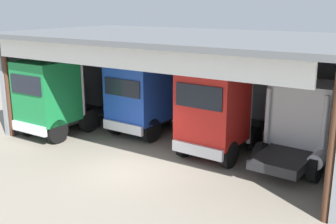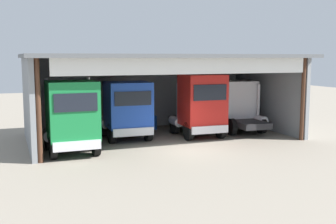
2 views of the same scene
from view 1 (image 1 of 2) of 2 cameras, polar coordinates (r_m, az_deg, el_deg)
The scene contains 8 objects.
ground_plane at distance 15.82m, azimuth -5.71°, elevation -7.98°, with size 80.00×80.00×0.00m, color gray.
workshop_shed at distance 18.72m, azimuth 3.36°, elevation 6.62°, with size 15.62×8.93×4.93m.
truck_green_yard_outside at distance 19.98m, azimuth -16.17°, elevation 2.05°, with size 2.52×4.37×3.74m.
truck_blue_center_right_bay at distance 19.48m, azimuth -3.60°, elevation 1.93°, with size 2.60×4.86×3.38m.
truck_red_center_left_bay at distance 16.55m, azimuth 6.70°, elevation 0.09°, with size 2.58×4.87×3.77m.
truck_white_center_bay at distance 16.58m, azimuth 18.48°, elevation -1.43°, with size 2.61×4.53×3.24m.
oil_drum at distance 20.76m, azimuth 6.73°, elevation -1.13°, with size 0.58×0.58×0.90m, color #194CB2.
tool_cart at distance 21.80m, azimuth 3.69°, elevation -0.16°, with size 0.90×0.60×1.00m, color #1E59A5.
Camera 1 is at (9.34, -11.23, 6.09)m, focal length 43.29 mm.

